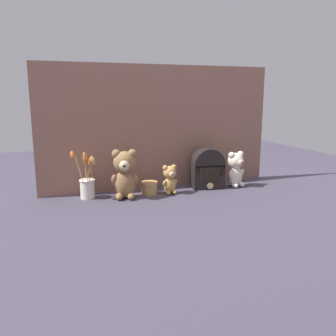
{
  "coord_description": "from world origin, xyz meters",
  "views": [
    {
      "loc": [
        -0.73,
        -1.96,
        0.6
      ],
      "look_at": [
        0.0,
        0.02,
        0.15
      ],
      "focal_mm": 38.0,
      "sensor_mm": 36.0,
      "label": 1
    }
  ],
  "objects": [
    {
      "name": "teddy_bear_large",
      "position": [
        -0.28,
        -0.01,
        0.15
      ],
      "size": [
        0.16,
        0.14,
        0.29
      ],
      "color": "olive",
      "rests_on": "ground"
    },
    {
      "name": "teddy_bear_medium",
      "position": [
        0.46,
        -0.0,
        0.12
      ],
      "size": [
        0.13,
        0.12,
        0.23
      ],
      "color": "beige",
      "rests_on": "ground"
    },
    {
      "name": "ground_plane",
      "position": [
        0.0,
        0.0,
        0.0
      ],
      "size": [
        4.0,
        4.0,
        0.0
      ],
      "primitive_type": "plane",
      "color": "#3D3847"
    },
    {
      "name": "teddy_bear_small",
      "position": [
        -0.0,
        -0.01,
        0.09
      ],
      "size": [
        0.1,
        0.09,
        0.18
      ],
      "color": "tan",
      "rests_on": "ground"
    },
    {
      "name": "flower_vase",
      "position": [
        -0.48,
        0.06,
        0.09
      ],
      "size": [
        0.15,
        0.13,
        0.29
      ],
      "color": "silver",
      "rests_on": "ground"
    },
    {
      "name": "decorative_tin_tall",
      "position": [
        -0.12,
        0.02,
        0.04
      ],
      "size": [
        0.1,
        0.1,
        0.08
      ],
      "color": "tan",
      "rests_on": "ground"
    },
    {
      "name": "vintage_radio",
      "position": [
        0.27,
        0.03,
        0.12
      ],
      "size": [
        0.21,
        0.13,
        0.26
      ],
      "color": "black",
      "rests_on": "ground"
    },
    {
      "name": "backdrop_wall",
      "position": [
        0.0,
        0.17,
        0.39
      ],
      "size": [
        1.51,
        0.02,
        0.77
      ],
      "color": "#845B4C",
      "rests_on": "ground"
    }
  ]
}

